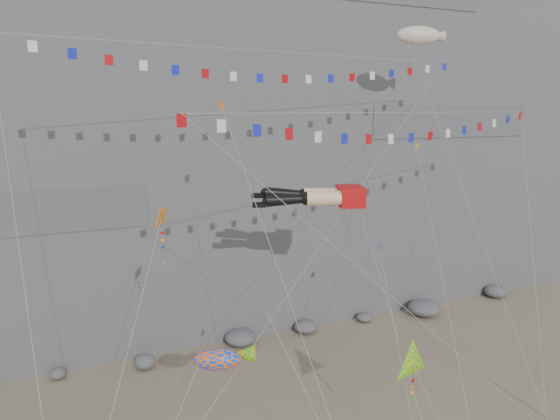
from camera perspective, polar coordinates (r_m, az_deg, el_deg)
name	(u,v)px	position (r m, az deg, el deg)	size (l,w,h in m)	color
cliff	(185,49)	(56.98, -9.94, 16.24)	(80.00, 28.00, 50.00)	slate
talus_boulders	(241,338)	(46.20, -4.14, -13.18)	(60.00, 3.00, 1.20)	slate
legs_kite	(320,197)	(33.33, 4.21, 1.39)	(7.01, 15.72, 19.02)	#BA0B0E
flag_banner_upper	(272,52)	(35.59, -0.80, 16.21)	(31.33, 15.46, 29.78)	#BA0B0E
flag_banner_lower	(402,113)	(32.49, 12.67, 9.87)	(27.88, 9.83, 21.46)	#BA0B0E
harlequin_kite	(161,219)	(26.17, -12.29, -0.88)	(6.68, 6.74, 16.25)	red
fish_windsock	(217,360)	(27.43, -6.58, -15.26)	(8.97, 6.93, 11.54)	#FF5C0D
delta_kite	(414,364)	(29.52, 13.80, -15.35)	(2.61, 6.91, 8.97)	#E7B10B
blimp_windsock	(419,36)	(43.67, 14.28, 17.20)	(4.45, 15.33, 28.18)	beige
small_kite_a	(225,115)	(30.44, -5.81, 9.88)	(3.32, 12.81, 22.91)	orange
small_kite_b	(380,252)	(37.05, 10.40, -4.29)	(5.32, 12.24, 16.01)	purple
small_kite_c	(269,317)	(27.70, -1.13, -11.14)	(3.05, 7.83, 11.75)	green
small_kite_d	(418,155)	(40.30, 14.26, 5.61)	(7.75, 16.13, 23.74)	#FFB215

